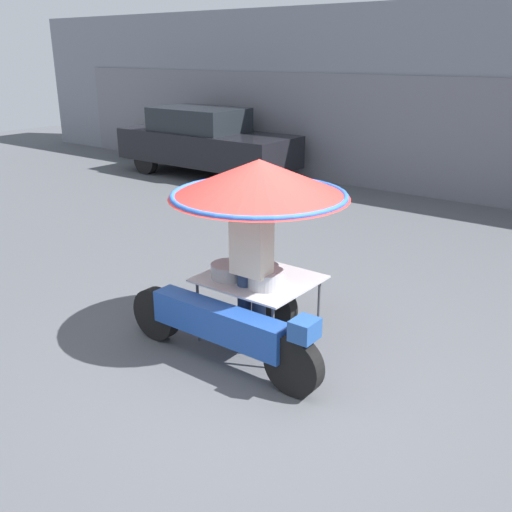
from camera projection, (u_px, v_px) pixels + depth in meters
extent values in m
plane|color=#4C4F54|center=(267.00, 369.00, 5.45)|extent=(36.00, 36.00, 0.00)
cube|color=slate|center=(504.00, 145.00, 10.70)|extent=(23.80, 0.06, 2.40)
cylinder|color=black|center=(294.00, 365.00, 4.98)|extent=(0.56, 0.14, 0.56)
cylinder|color=black|center=(157.00, 314.00, 5.96)|extent=(0.56, 0.14, 0.56)
cube|color=#1E479E|center=(219.00, 322.00, 5.41)|extent=(1.52, 0.24, 0.32)
cube|color=#234C93|center=(305.00, 329.00, 4.79)|extent=(0.20, 0.24, 0.18)
cylinder|color=black|center=(275.00, 307.00, 6.18)|extent=(0.50, 0.14, 0.50)
cylinder|color=#515156|center=(273.00, 337.00, 5.35)|extent=(0.03, 0.03, 0.67)
cylinder|color=#515156|center=(319.00, 307.00, 5.97)|extent=(0.03, 0.03, 0.67)
cylinder|color=#515156|center=(198.00, 311.00, 5.89)|extent=(0.03, 0.03, 0.67)
cylinder|color=#515156|center=(248.00, 286.00, 6.51)|extent=(0.03, 0.03, 0.67)
cube|color=#B2B2B7|center=(259.00, 279.00, 5.81)|extent=(1.11, 0.98, 0.02)
cylinder|color=#B2B2B7|center=(259.00, 238.00, 5.66)|extent=(0.03, 0.03, 0.85)
cone|color=red|center=(259.00, 178.00, 5.46)|extent=(1.77, 1.77, 0.37)
torus|color=blue|center=(259.00, 195.00, 5.51)|extent=(1.73, 1.73, 0.05)
cylinder|color=#939399|center=(229.00, 271.00, 5.80)|extent=(0.38, 0.38, 0.14)
cylinder|color=#B7B7BC|center=(266.00, 279.00, 5.56)|extent=(0.36, 0.36, 0.17)
cylinder|color=#939399|center=(266.00, 268.00, 5.97)|extent=(0.27, 0.27, 0.07)
cylinder|color=navy|center=(244.00, 310.00, 5.72)|extent=(0.14, 0.14, 0.83)
cylinder|color=navy|center=(259.00, 315.00, 5.61)|extent=(0.14, 0.14, 0.83)
cube|color=beige|center=(251.00, 244.00, 5.42)|extent=(0.38, 0.22, 0.62)
sphere|color=tan|center=(251.00, 200.00, 5.27)|extent=(0.22, 0.22, 0.22)
cylinder|color=black|center=(234.00, 174.00, 12.42)|extent=(0.67, 0.20, 0.67)
cylinder|color=black|center=(271.00, 165.00, 13.47)|extent=(0.67, 0.20, 0.67)
cylinder|color=black|center=(146.00, 160.00, 14.01)|extent=(0.67, 0.20, 0.67)
cylinder|color=black|center=(185.00, 153.00, 15.06)|extent=(0.67, 0.20, 0.67)
cube|color=black|center=(207.00, 147.00, 13.62)|extent=(4.51, 1.64, 0.73)
cube|color=#1E2328|center=(199.00, 119.00, 13.53)|extent=(2.16, 1.44, 0.55)
cylinder|color=#2D2D33|center=(131.00, 154.00, 16.27)|extent=(0.34, 0.34, 0.21)
sphere|color=#287033|center=(130.00, 141.00, 16.15)|extent=(0.61, 0.61, 0.61)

